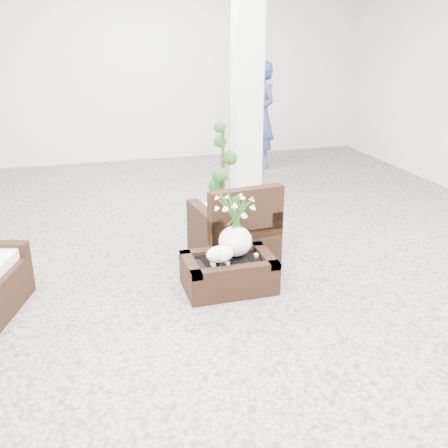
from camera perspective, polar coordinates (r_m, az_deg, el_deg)
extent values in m
plane|color=gray|center=(5.67, -0.28, -5.52)|extent=(11.00, 11.00, 0.00)
cube|color=white|center=(8.15, 2.56, 15.40)|extent=(0.40, 0.40, 3.50)
cube|color=black|center=(5.32, 0.51, -5.52)|extent=(0.90, 0.60, 0.31)
ellipsoid|color=white|center=(5.09, -0.46, -3.52)|extent=(0.28, 0.23, 0.21)
cylinder|color=white|center=(5.35, 3.55, -3.37)|extent=(0.04, 0.04, 0.03)
cube|color=black|center=(5.97, 1.02, 0.62)|extent=(0.94, 0.91, 0.91)
imported|color=navy|center=(9.90, 4.09, 11.79)|extent=(0.61, 0.79, 1.95)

